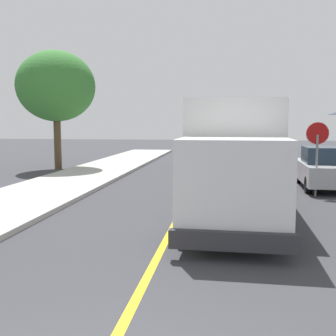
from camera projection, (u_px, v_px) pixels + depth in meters
centre_line_yellow at (185, 203)px, 13.56m from camera, size 0.16×56.00×0.01m
box_truck at (234, 154)px, 11.32m from camera, size 2.55×7.23×3.20m
parked_car_near at (242, 166)px, 17.35m from camera, size 2.01×4.48×1.67m
parked_car_mid at (234, 154)px, 24.37m from camera, size 2.02×4.48×1.67m
parked_car_far at (232, 148)px, 30.37m from camera, size 1.84×4.42×1.67m
parked_car_furthest at (230, 143)px, 37.61m from camera, size 1.84×4.42×1.67m
parked_van_across at (324, 169)px, 16.49m from camera, size 1.95×4.46×1.67m
stop_sign at (317, 144)px, 14.59m from camera, size 0.80×0.10×2.65m
street_tree_down_block at (56, 86)px, 22.81m from camera, size 4.32×4.32×6.59m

